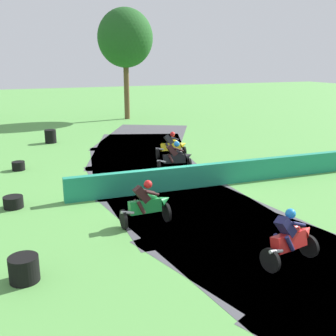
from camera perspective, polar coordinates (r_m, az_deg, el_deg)
The scene contains 12 objects.
ground_plane at distance 15.67m, azimuth -0.07°, elevation -3.17°, with size 120.00×120.00×0.00m, color #569947.
track_asphalt at distance 16.11m, azimuth 3.88°, elevation -2.68°, with size 10.37×32.88×0.01m.
safety_barrier at distance 18.37m, azimuth 17.34°, elevation 0.34°, with size 0.30×19.58×0.90m, color #1E8466.
motorcycle_lead_yellow at distance 20.66m, azimuth 0.58°, elevation 3.16°, with size 1.72×1.03×1.43m.
motorcycle_chase_black at distance 18.14m, azimuth 1.10°, elevation 1.53°, with size 1.71×1.01×1.43m.
motorcycle_trailing_green at distance 12.35m, azimuth -2.97°, elevation -5.09°, with size 1.68×0.69×1.42m.
motorcycle_fourth_red at distance 10.57m, azimuth 16.99°, elevation -9.43°, with size 1.67×0.96×1.43m.
tire_stack_near at distance 25.49m, azimuth -16.29°, elevation 4.32°, with size 0.68×0.68×0.80m.
tire_stack_mid_a at distance 19.68m, azimuth -20.40°, elevation 0.28°, with size 0.57×0.57×0.40m.
tire_stack_mid_b at distance 14.80m, azimuth -21.04°, elevation -4.53°, with size 0.66×0.66×0.40m.
tire_stack_far at distance 10.04m, azimuth -19.70°, elevation -13.29°, with size 0.68×0.68×0.60m.
tree_far_right at distance 34.55m, azimuth -6.07°, elevation 17.78°, with size 4.50×4.50×8.96m.
Camera 1 is at (-5.75, -13.72, 4.93)m, focal length 43.08 mm.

